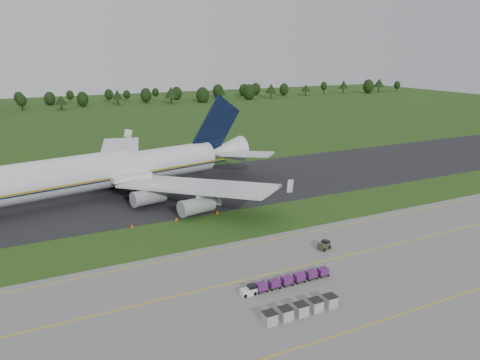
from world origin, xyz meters
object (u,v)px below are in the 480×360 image
baggage_train (285,281)px  utility_cart (324,246)px  edge_markers (176,220)px  uld_row (301,309)px  aircraft (103,171)px

baggage_train → utility_cart: bearing=32.0°
baggage_train → utility_cart: size_ratio=6.02×
utility_cart → edge_markers: size_ratio=0.13×
baggage_train → uld_row: size_ratio=1.34×
utility_cart → edge_markers: 31.56m
edge_markers → aircraft: bearing=113.8°
baggage_train → utility_cart: baggage_train is taller
aircraft → utility_cart: size_ratio=32.07×
aircraft → utility_cart: bearing=-59.1°
aircraft → utility_cart: (28.98, -48.34, -5.80)m
baggage_train → utility_cart: (13.13, 8.21, -0.12)m
baggage_train → uld_row: bearing=-107.1°
edge_markers → uld_row: bearing=-85.5°
aircraft → uld_row: bearing=-78.2°
aircraft → edge_markers: (10.15, -23.01, -6.18)m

